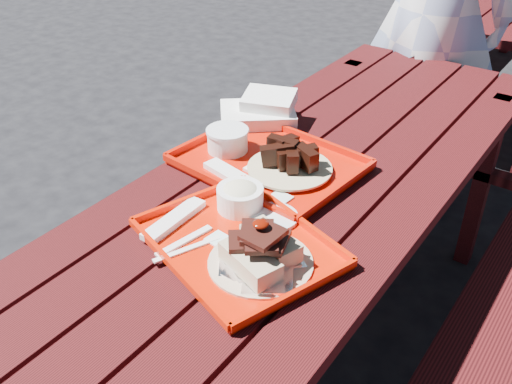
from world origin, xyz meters
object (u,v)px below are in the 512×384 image
Objects in this scene: picnic_table_near at (286,244)px; person at (435,7)px; far_tray at (265,159)px; near_tray at (245,233)px.

picnic_table_near is 1.31× the size of person.
picnic_table_near is 0.25m from far_tray.
far_tray is at bearing 153.21° from picnic_table_near.
near_tray reaches higher than picnic_table_near.
far_tray is at bearing 117.45° from near_tray.
picnic_table_near is at bearing 100.28° from near_tray.
near_tray is at bearing -62.55° from far_tray.
far_tray is 1.29m from person.
near_tray is at bearing 97.10° from person.
person is at bearing 90.41° from far_tray.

